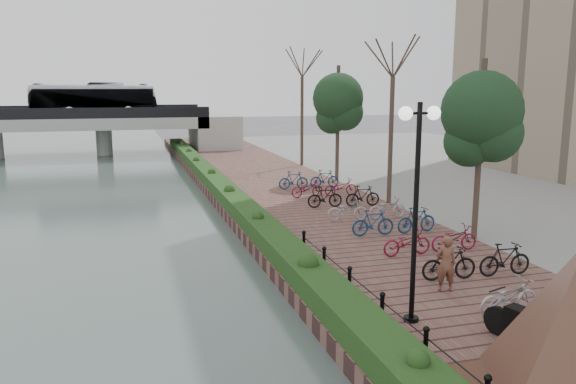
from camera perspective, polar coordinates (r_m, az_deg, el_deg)
name	(u,v)px	position (r m, az deg, el deg)	size (l,w,h in m)	color
promenade	(301,206)	(27.70, 1.35, -1.43)	(8.00, 75.00, 0.50)	brown
inland_pavement	(567,190)	(35.86, 26.52, 0.20)	(24.00, 75.00, 0.50)	gray
hedge	(224,190)	(29.20, -6.51, 0.22)	(1.10, 56.00, 0.60)	#1A3914
chain_fence	(402,327)	(12.82, 11.52, -13.26)	(0.10, 14.10, 0.70)	black
lamppost	(417,167)	(13.08, 13.02, 2.45)	(1.02, 0.32, 5.17)	black
motorcycle	(527,322)	(13.30, 23.15, -12.06)	(0.56, 1.78, 1.11)	black
pedestrian	(446,264)	(15.94, 15.73, -7.02)	(0.57, 0.37, 1.56)	brown
bicycle_parking	(381,215)	(22.77, 9.43, -2.33)	(2.40, 19.89, 1.00)	#A2A3A7
street_trees	(426,143)	(24.41, 13.89, 4.81)	(3.20, 37.12, 6.80)	#32271D
bridge	(14,119)	(54.16, -26.04, 6.68)	(36.00, 10.77, 6.50)	#A7A7A2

